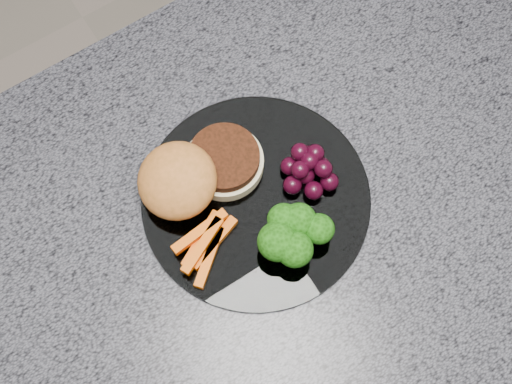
{
  "coord_description": "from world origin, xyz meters",
  "views": [
    {
      "loc": [
        -0.22,
        -0.22,
        1.66
      ],
      "look_at": [
        -0.07,
        0.02,
        0.93
      ],
      "focal_mm": 50.0,
      "sensor_mm": 36.0,
      "label": 1
    }
  ],
  "objects_px": {
    "plate": "(256,199)",
    "island_cabinet": "(294,278)",
    "burger": "(195,175)",
    "grape_bunch": "(309,169)"
  },
  "relations": [
    {
      "from": "island_cabinet",
      "to": "grape_bunch",
      "type": "xyz_separation_m",
      "value": [
        -0.0,
        0.01,
        0.49
      ]
    },
    {
      "from": "plate",
      "to": "grape_bunch",
      "type": "distance_m",
      "value": 0.07
    },
    {
      "from": "island_cabinet",
      "to": "burger",
      "type": "bearing_deg",
      "value": 148.49
    },
    {
      "from": "plate",
      "to": "island_cabinet",
      "type": "bearing_deg",
      "value": -13.63
    },
    {
      "from": "plate",
      "to": "burger",
      "type": "distance_m",
      "value": 0.08
    },
    {
      "from": "plate",
      "to": "grape_bunch",
      "type": "xyz_separation_m",
      "value": [
        0.07,
        -0.01,
        0.02
      ]
    },
    {
      "from": "plate",
      "to": "grape_bunch",
      "type": "height_order",
      "value": "grape_bunch"
    },
    {
      "from": "burger",
      "to": "grape_bunch",
      "type": "bearing_deg",
      "value": -44.51
    },
    {
      "from": "grape_bunch",
      "to": "island_cabinet",
      "type": "bearing_deg",
      "value": -68.05
    },
    {
      "from": "island_cabinet",
      "to": "burger",
      "type": "distance_m",
      "value": 0.51
    }
  ]
}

